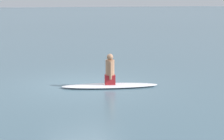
{
  "coord_description": "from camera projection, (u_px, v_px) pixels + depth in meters",
  "views": [
    {
      "loc": [
        5.44,
        11.44,
        2.86
      ],
      "look_at": [
        -0.57,
        1.06,
        0.65
      ],
      "focal_mm": 58.98,
      "sensor_mm": 36.0,
      "label": 1
    }
  ],
  "objects": [
    {
      "name": "ground_plane",
      "position": [
        83.0,
        85.0,
        12.93
      ],
      "size": [
        400.0,
        400.0,
        0.0
      ],
      "primitive_type": "plane",
      "color": "slate"
    },
    {
      "name": "surfboard",
      "position": [
        110.0,
        86.0,
        12.56
      ],
      "size": [
        3.31,
        2.01,
        0.11
      ],
      "primitive_type": "ellipsoid",
      "rotation": [
        0.0,
        0.0,
        2.72
      ],
      "color": "white",
      "rests_on": "ground"
    },
    {
      "name": "person_paddler",
      "position": [
        110.0,
        71.0,
        12.46
      ],
      "size": [
        0.43,
        0.45,
        1.05
      ],
      "rotation": [
        0.0,
        0.0,
        2.72
      ],
      "color": "#A51E23",
      "rests_on": "surfboard"
    }
  ]
}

